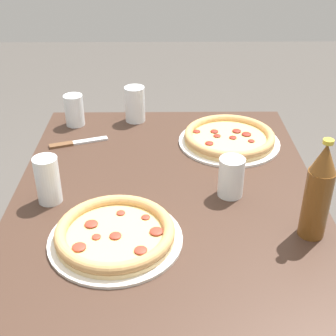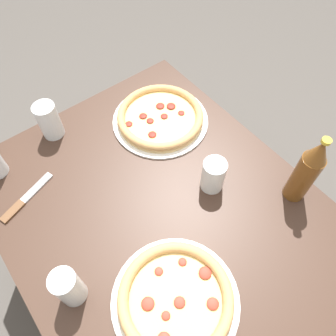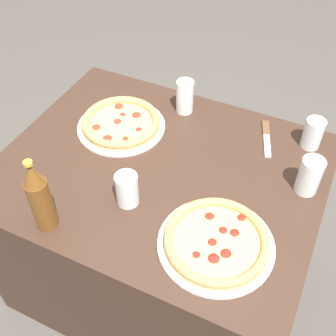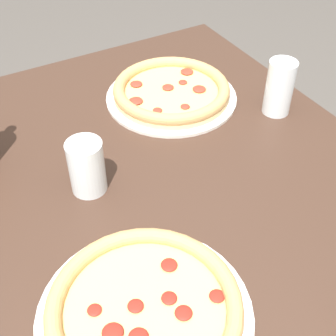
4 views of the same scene
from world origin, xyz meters
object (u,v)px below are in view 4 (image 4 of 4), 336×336
Objects in this scene: pizza_pepperoni at (171,91)px; glass_water at (279,89)px; glass_red_wine at (87,168)px; pizza_veggie at (145,309)px.

glass_water is at bearing -131.84° from pizza_pepperoni.
glass_red_wine is at bearing 92.94° from glass_water.
glass_red_wine is at bearing -6.56° from pizza_veggie.
glass_water reaches higher than glass_red_wine.
pizza_veggie is at bearing 122.14° from glass_water.
pizza_pepperoni is 0.26m from glass_water.
pizza_pepperoni is 0.97× the size of pizza_veggie.
glass_water is at bearing -87.06° from glass_red_wine.
pizza_veggie is at bearing 146.25° from pizza_pepperoni.
glass_water is (0.03, -0.49, 0.01)m from glass_red_wine.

